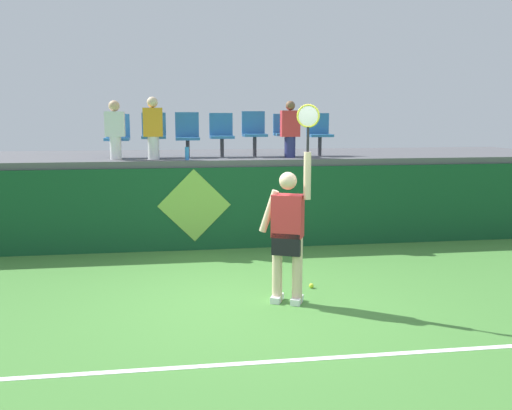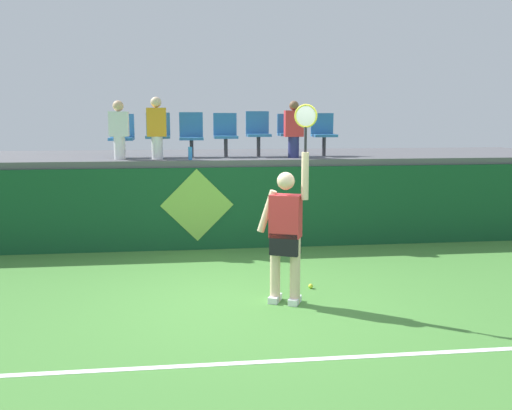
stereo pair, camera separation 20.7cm
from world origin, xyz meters
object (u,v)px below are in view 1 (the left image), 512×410
stadium_chair_2 (187,133)px  stadium_chair_3 (221,133)px  tennis_ball (311,286)px  stadium_chair_5 (286,132)px  tennis_player (288,230)px  spectator_1 (115,129)px  stadium_chair_4 (254,131)px  spectator_2 (153,127)px  stadium_chair_1 (154,133)px  stadium_chair_6 (319,132)px  spectator_0 (290,129)px  stadium_chair_0 (117,134)px  water_bottle (187,153)px

stadium_chair_2 → stadium_chair_3: bearing=-0.4°
tennis_ball → stadium_chair_5: (0.30, 3.35, 2.00)m
tennis_player → spectator_1: spectator_1 is taller
stadium_chair_4 → spectator_2: 1.92m
stadium_chair_1 → stadium_chair_6: stadium_chair_1 is taller
stadium_chair_3 → stadium_chair_4: (0.62, -0.00, 0.03)m
tennis_ball → spectator_2: bearing=126.7°
stadium_chair_3 → spectator_0: bearing=-18.9°
tennis_ball → stadium_chair_0: bearing=130.1°
stadium_chair_3 → spectator_1: size_ratio=0.79×
stadium_chair_3 → spectator_1: spectator_1 is taller
spectator_1 → stadium_chair_5: bearing=7.3°
stadium_chair_2 → stadium_chair_6: size_ratio=1.02×
tennis_player → stadium_chair_6: (1.40, 3.89, 1.09)m
water_bottle → stadium_chair_0: (-1.24, 0.68, 0.31)m
spectator_1 → spectator_2: size_ratio=0.94×
tennis_player → tennis_ball: tennis_player is taller
spectator_0 → spectator_1: spectator_0 is taller
stadium_chair_1 → spectator_1: size_ratio=0.80×
stadium_chair_4 → stadium_chair_1: bearing=180.0°
stadium_chair_0 → stadium_chair_1: (0.66, -0.00, 0.03)m
stadium_chair_0 → spectator_1: bearing=-90.0°
stadium_chair_3 → stadium_chair_2: bearing=179.6°
stadium_chair_6 → water_bottle: bearing=-165.2°
spectator_0 → stadium_chair_2: bearing=167.1°
tennis_player → spectator_1: size_ratio=2.41×
stadium_chair_0 → spectator_0: (3.14, -0.42, 0.10)m
stadium_chair_6 → spectator_0: 0.78m
tennis_player → stadium_chair_1: (-1.73, 3.89, 1.08)m
stadium_chair_1 → spectator_1: (-0.66, -0.41, 0.08)m
tennis_player → stadium_chair_4: 4.05m
stadium_chair_6 → spectator_1: 3.82m
stadium_chair_3 → spectator_2: size_ratio=0.74×
water_bottle → spectator_1: (-1.24, 0.27, 0.42)m
stadium_chair_5 → tennis_ball: bearing=-95.1°
stadium_chair_5 → spectator_2: size_ratio=0.73×
stadium_chair_3 → stadium_chair_5: size_ratio=1.02×
stadium_chair_4 → stadium_chair_5: (0.61, -0.01, -0.01)m
stadium_chair_2 → stadium_chair_4: (1.26, -0.01, 0.04)m
stadium_chair_5 → spectator_1: size_ratio=0.77×
stadium_chair_2 → stadium_chair_5: stadium_chair_2 is taller
water_bottle → stadium_chair_1: stadium_chair_1 is taller
stadium_chair_3 → stadium_chair_5: bearing=-0.4°
stadium_chair_5 → spectator_0: size_ratio=0.77×
stadium_chair_4 → stadium_chair_6: stadium_chair_4 is taller
tennis_ball → stadium_chair_3: (-0.93, 3.36, 1.98)m
stadium_chair_4 → tennis_player: bearing=-92.0°
stadium_chair_2 → spectator_2: (-0.61, -0.45, 0.13)m
stadium_chair_2 → spectator_0: 1.91m
stadium_chair_3 → spectator_2: (-1.25, -0.44, 0.12)m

